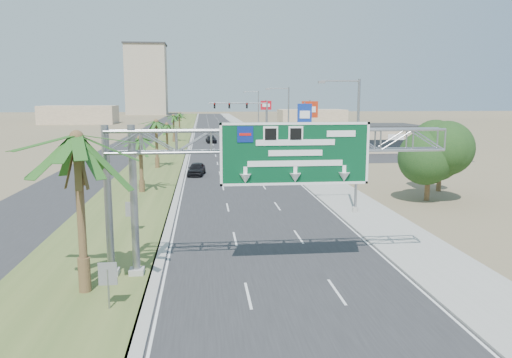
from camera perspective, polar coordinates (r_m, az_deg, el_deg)
The scene contains 30 objects.
road at distance 124.17m, azimuth -4.31°, elevation 5.27°, with size 12.00×300.00×0.02m, color #28282B.
sidewalk_right at distance 124.72m, azimuth -0.39°, elevation 5.33°, with size 4.00×300.00×0.10m, color #9E9B93.
median_grass at distance 124.26m, azimuth -8.95°, elevation 5.21°, with size 7.00×300.00×0.12m, color #495F29.
opposing_road at distance 124.80m, azimuth -12.17°, elevation 5.11°, with size 8.00×300.00×0.02m, color #28282B.
sign_gantry at distance 24.04m, azimuth 0.66°, elevation 3.10°, with size 16.75×1.24×7.50m.
palm_near at distance 22.51m, azimuth -19.82°, elevation 4.37°, with size 5.70×5.70×8.35m.
palm_row_b at distance 46.30m, azimuth -13.10°, elevation 4.40°, with size 3.99×3.99×5.95m.
palm_row_c at distance 62.13m, azimuth -11.36°, elevation 6.35°, with size 3.99×3.99×6.75m.
palm_row_d at distance 80.12m, azimuth -10.18°, elevation 6.11°, with size 3.99×3.99×5.45m.
palm_row_e at distance 99.03m, azimuth -9.42°, elevation 7.10°, with size 3.99×3.99×6.15m.
palm_row_f at distance 124.00m, azimuth -8.77°, elevation 7.35°, with size 3.99×3.99×5.75m.
streetlight_near at distance 37.72m, azimuth 11.19°, elevation 3.09°, with size 3.27×0.44×10.00m.
streetlight_mid at distance 66.87m, azimuth 3.55°, elevation 5.88°, with size 3.27×0.44×10.00m.
streetlight_far at distance 102.50m, azimuth 0.16°, elevation 7.07°, with size 3.27×0.44×10.00m.
signal_mast at distance 86.34m, azimuth -0.08°, elevation 6.76°, with size 10.28×0.71×8.00m.
store_building at distance 84.16m, azimuth 11.86°, elevation 4.56°, with size 18.00×10.00×4.00m, color tan.
oak_near at distance 44.25m, azimuth 19.22°, elevation 3.43°, with size 4.50×4.50×6.80m.
oak_far at distance 49.20m, azimuth 20.36°, elevation 3.07°, with size 3.50×3.50×5.60m.
median_signback_a at distance 21.44m, azimuth -16.57°, elevation -10.73°, with size 0.75×0.08×2.08m.
median_signback_b at distance 32.94m, azimuth -14.05°, elevation -3.62°, with size 0.75×0.08×2.08m.
tower_distant at distance 265.45m, azimuth -12.41°, elevation 10.98°, with size 20.00×16.00×35.00m, color tan.
building_distant_left at distance 178.70m, azimuth -19.55°, elevation 6.94°, with size 24.00×14.00×6.00m, color tan.
building_distant_right at distance 157.61m, azimuth 6.36°, elevation 6.99°, with size 20.00×12.00×5.00m, color tan.
car_left_lane at distance 56.39m, azimuth -6.82°, elevation 1.14°, with size 1.70×4.23×1.44m, color black.
car_mid_lane at distance 71.84m, azimuth -2.68°, elevation 2.98°, with size 1.63×4.67×1.54m, color maroon.
car_right_lane at distance 79.68m, azimuth -1.07°, elevation 3.53°, with size 2.21×4.80×1.33m, color gray.
car_far at distance 97.01m, azimuth -5.15°, elevation 4.52°, with size 1.85×4.55×1.32m, color black.
pole_sign_red_near at distance 74.78m, azimuth 6.16°, elevation 7.58°, with size 2.42×0.59×8.33m.
pole_sign_blue at distance 70.39m, azimuth 5.57°, elevation 7.07°, with size 2.02×0.52×8.02m.
pole_sign_red_far at distance 102.21m, azimuth 1.15°, elevation 8.07°, with size 2.22×0.50×8.22m.
Camera 1 is at (-3.88, -13.81, 8.64)m, focal length 35.00 mm.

